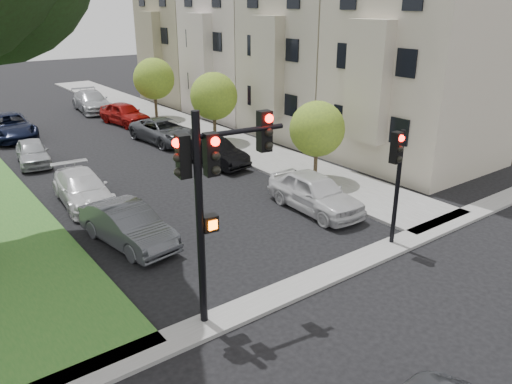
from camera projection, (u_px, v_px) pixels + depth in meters
ground at (365, 312)px, 13.68m from camera, size 140.00×140.00×0.00m
sidewalk_right at (172, 121)px, 35.38m from camera, size 3.50×44.00×0.12m
sidewalk_cross at (315, 280)px, 15.16m from camera, size 60.00×1.00×0.12m
house_a at (424, 24)px, 24.14m from camera, size 7.70×7.55×15.97m
house_b at (317, 20)px, 29.75m from camera, size 7.70×7.55×15.97m
house_c at (244, 17)px, 35.36m from camera, size 7.70×7.55×15.97m
house_d at (191, 15)px, 40.97m from camera, size 7.70×7.55×15.97m
small_tree_a at (317, 129)px, 22.70m from camera, size 2.54×2.54×3.82m
small_tree_b at (214, 96)px, 29.18m from camera, size 2.78×2.78×4.17m
small_tree_c at (154, 79)px, 35.01m from camera, size 2.89×2.89×4.33m
traffic_signal_main at (214, 180)px, 12.07m from camera, size 2.79×0.73×5.69m
traffic_signal_secondary at (397, 168)px, 16.35m from camera, size 0.53×0.43×4.12m
car_parked_0 at (315, 192)px, 20.08m from camera, size 2.04×4.64×1.56m
car_parked_1 at (214, 152)px, 25.72m from camera, size 2.01×4.38×1.39m
car_parked_2 at (164, 131)px, 29.92m from camera, size 2.78×5.23×1.40m
car_parked_3 at (125, 114)px, 34.27m from camera, size 2.42×4.63×1.50m
car_parked_4 at (92, 101)px, 38.36m from camera, size 2.70×5.52×1.54m
car_parked_5 at (128, 225)px, 17.29m from camera, size 2.14×4.49×1.42m
car_parked_6 at (83, 188)px, 20.83m from camera, size 2.24×4.71×1.33m
car_parked_7 at (33, 152)px, 25.89m from camera, size 2.05×3.95×1.28m
car_parked_8 at (9, 126)px, 30.80m from camera, size 2.59×5.49×1.51m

